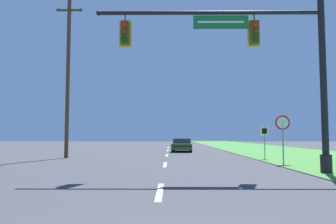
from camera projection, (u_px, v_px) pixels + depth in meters
grass_verge_right at (273, 150)px, 32.48m from camera, size 10.00×110.00×0.04m
road_center_line at (167, 155)px, 24.59m from camera, size 0.16×34.80×0.01m
signal_mast at (265, 62)px, 13.15m from camera, size 9.38×0.47×7.32m
car_ahead at (182, 145)px, 30.50m from camera, size 2.05×4.69×1.19m
stop_sign at (283, 128)px, 17.09m from camera, size 0.76×0.07×2.50m
route_sign_post at (264, 135)px, 20.58m from camera, size 0.55×0.06×2.03m
utility_pole_near at (68, 74)px, 22.10m from camera, size 1.80×0.26×10.97m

